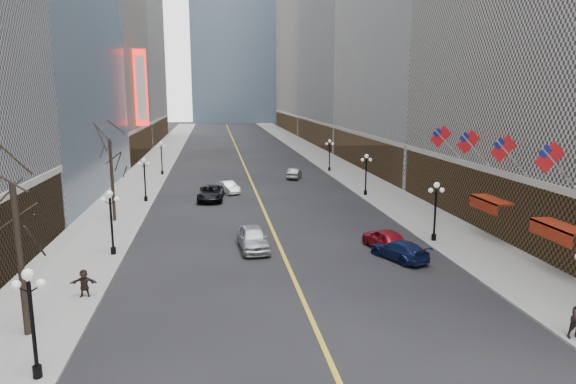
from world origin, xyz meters
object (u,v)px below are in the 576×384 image
object	(u,v)px
streetlamp_west_0	(31,312)
streetlamp_west_3	(161,155)
car_sb_mid	(385,239)
streetlamp_east_3	(330,152)
car_sb_near	(399,250)
streetlamp_west_2	(145,175)
car_nb_mid	(229,187)
car_nb_far	(211,193)
car_sb_far	(294,173)
streetlamp_east_2	(366,170)
car_nb_near	(253,238)
streetlamp_east_1	(436,205)
streetlamp_west_1	(111,216)

from	to	relation	value
streetlamp_west_0	streetlamp_west_3	bearing A→B (deg)	90.00
car_sb_mid	streetlamp_east_3	bearing A→B (deg)	-106.11
car_sb_near	streetlamp_west_2	bearing A→B (deg)	-70.42
car_nb_mid	car_nb_far	size ratio (longest dim) A/B	0.71
streetlamp_west_3	car_sb_far	distance (m)	18.54
streetlamp_west_0	streetlamp_west_2	size ratio (longest dim) A/B	1.00
streetlamp_east_2	car_sb_far	xyz separation A→B (m)	(-5.92, 12.89, -2.20)
car_sb_mid	car_nb_near	bearing A→B (deg)	-18.54
streetlamp_east_1	car_nb_mid	size ratio (longest dim) A/B	1.12
streetlamp_east_1	car_nb_mid	world-z (taller)	streetlamp_east_1
streetlamp_west_0	car_nb_mid	world-z (taller)	streetlamp_west_0
streetlamp_west_0	streetlamp_west_2	bearing A→B (deg)	90.00
car_sb_near	car_sb_mid	world-z (taller)	car_sb_mid
car_nb_far	streetlamp_east_3	bearing A→B (deg)	49.85
car_sb_far	streetlamp_east_1	bearing A→B (deg)	118.83
car_nb_far	streetlamp_west_2	bearing A→B (deg)	-175.86
streetlamp_west_0	car_nb_far	world-z (taller)	streetlamp_west_0
streetlamp_west_0	streetlamp_west_3	size ratio (longest dim) A/B	1.00
car_nb_mid	car_sb_near	world-z (taller)	car_sb_near
streetlamp_west_2	car_sb_near	bearing A→B (deg)	-47.78
streetlamp_east_3	streetlamp_west_1	size ratio (longest dim) A/B	1.00
streetlamp_west_3	car_nb_near	distance (m)	37.22
streetlamp_east_1	streetlamp_west_2	xyz separation A→B (m)	(-23.60, 18.00, 0.00)
streetlamp_east_1	car_sb_near	xyz separation A→B (m)	(-4.06, -3.53, -2.23)
streetlamp_east_1	car_nb_far	xyz separation A→B (m)	(-16.91, 18.11, -2.12)
car_nb_near	car_nb_mid	world-z (taller)	car_nb_near
car_nb_mid	car_sb_near	xyz separation A→B (m)	(10.86, -25.55, 0.01)
car_nb_far	car_sb_far	bearing A→B (deg)	52.54
streetlamp_west_2	car_nb_far	size ratio (longest dim) A/B	0.80
streetlamp_west_0	car_nb_far	size ratio (longest dim) A/B	0.80
streetlamp_west_1	streetlamp_east_3	bearing A→B (deg)	56.75
streetlamp_east_2	streetlamp_west_3	xyz separation A→B (m)	(-23.60, 18.00, 0.00)
streetlamp_west_1	car_nb_far	distance (m)	19.42
streetlamp_west_2	car_nb_far	xyz separation A→B (m)	(6.69, 0.11, -2.12)
streetlamp_west_2	car_nb_mid	distance (m)	9.82
streetlamp_west_3	car_nb_mid	distance (m)	16.61
streetlamp_west_3	car_nb_near	bearing A→B (deg)	-74.71
car_nb_far	car_nb_near	bearing A→B (deg)	-76.93
streetlamp_east_1	car_sb_mid	bearing A→B (deg)	-162.56
streetlamp_west_1	car_sb_far	world-z (taller)	streetlamp_west_1
streetlamp_west_3	streetlamp_west_1	bearing A→B (deg)	-90.00
streetlamp_west_1	car_sb_mid	world-z (taller)	streetlamp_west_1
streetlamp_west_0	car_sb_near	bearing A→B (deg)	32.54
streetlamp_west_0	streetlamp_west_1	xyz separation A→B (m)	(0.00, 16.00, 0.00)
streetlamp_east_3	car_sb_far	xyz separation A→B (m)	(-5.92, -5.11, -2.20)
streetlamp_west_2	car_nb_mid	size ratio (longest dim) A/B	1.12
streetlamp_east_1	car_nb_mid	distance (m)	26.69
streetlamp_east_1	car_sb_near	world-z (taller)	streetlamp_east_1
streetlamp_east_3	streetlamp_west_3	bearing A→B (deg)	180.00
streetlamp_east_3	car_nb_mid	world-z (taller)	streetlamp_east_3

